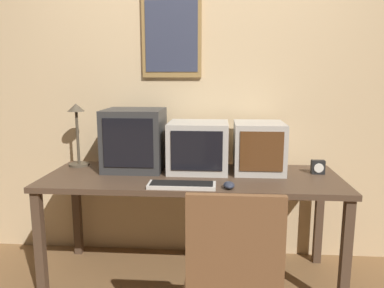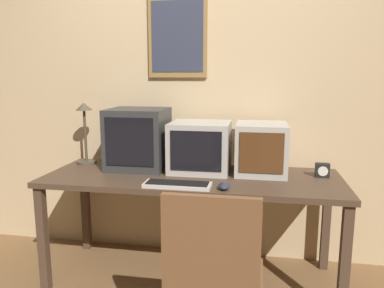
% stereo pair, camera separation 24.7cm
% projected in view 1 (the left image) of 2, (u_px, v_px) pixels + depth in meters
% --- Properties ---
extents(wall_back, '(8.00, 0.08, 2.60)m').
position_uv_depth(wall_back, '(196.00, 90.00, 2.85)').
color(wall_back, '#D1B284').
rests_on(wall_back, ground_plane).
extents(desk, '(1.97, 0.71, 0.75)m').
position_uv_depth(desk, '(192.00, 186.00, 2.53)').
color(desk, '#4C3828').
rests_on(desk, ground_plane).
extents(monitor_left, '(0.41, 0.39, 0.43)m').
position_uv_depth(monitor_left, '(135.00, 140.00, 2.65)').
color(monitor_left, '#333333').
rests_on(monitor_left, desk).
extents(monitor_center, '(0.41, 0.38, 0.34)m').
position_uv_depth(monitor_center, '(198.00, 147.00, 2.61)').
color(monitor_center, '#B7B2A8').
rests_on(monitor_center, desk).
extents(monitor_right, '(0.34, 0.39, 0.34)m').
position_uv_depth(monitor_right, '(259.00, 147.00, 2.60)').
color(monitor_right, '#B7B2A8').
rests_on(monitor_right, desk).
extents(keyboard_main, '(0.41, 0.14, 0.03)m').
position_uv_depth(keyboard_main, '(182.00, 185.00, 2.25)').
color(keyboard_main, beige).
rests_on(keyboard_main, desk).
extents(mouse_near_keyboard, '(0.07, 0.10, 0.04)m').
position_uv_depth(mouse_near_keyboard, '(229.00, 185.00, 2.22)').
color(mouse_near_keyboard, '#282D3D').
rests_on(mouse_near_keyboard, desk).
extents(desk_clock, '(0.09, 0.05, 0.09)m').
position_uv_depth(desk_clock, '(318.00, 167.00, 2.55)').
color(desk_clock, black).
rests_on(desk_clock, desk).
extents(desk_lamp, '(0.15, 0.15, 0.46)m').
position_uv_depth(desk_lamp, '(77.00, 126.00, 2.73)').
color(desk_lamp, '#4C4233').
rests_on(desk_lamp, desk).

